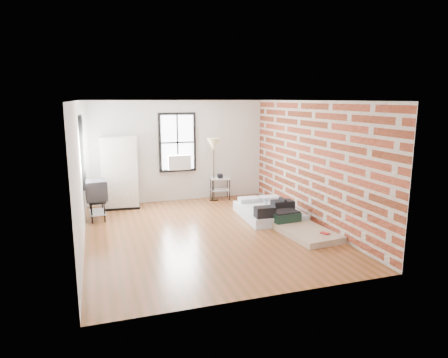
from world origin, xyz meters
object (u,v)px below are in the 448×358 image
object	(u,v)px
mattress_bare	(299,227)
side_table	(220,182)
mattress_main	(269,211)
wardrobe	(120,173)
tv_stand	(96,192)
floor_lamp	(214,147)

from	to	relation	value
mattress_bare	side_table	distance (m)	3.40
mattress_bare	mattress_main	bearing A→B (deg)	92.19
wardrobe	tv_stand	size ratio (longest dim) A/B	1.97
wardrobe	tv_stand	xyz separation A→B (m)	(-0.61, -0.92, -0.26)
wardrobe	floor_lamp	bearing A→B (deg)	4.88
wardrobe	tv_stand	distance (m)	1.13
mattress_bare	tv_stand	world-z (taller)	tv_stand
wardrobe	side_table	xyz separation A→B (m)	(2.76, 0.07, -0.44)
mattress_bare	side_table	xyz separation A→B (m)	(-0.75, 3.29, 0.39)
wardrobe	tv_stand	world-z (taller)	wardrobe
mattress_main	mattress_bare	world-z (taller)	mattress_main
floor_lamp	mattress_main	bearing A→B (deg)	-68.53
floor_lamp	wardrobe	bearing A→B (deg)	-180.00
mattress_bare	wardrobe	xyz separation A→B (m)	(-3.52, 3.22, 0.83)
mattress_main	floor_lamp	world-z (taller)	floor_lamp
mattress_bare	side_table	bearing A→B (deg)	97.10
mattress_main	wardrobe	world-z (taller)	wardrobe
mattress_main	floor_lamp	size ratio (longest dim) A/B	1.02
floor_lamp	tv_stand	size ratio (longest dim) A/B	1.85
wardrobe	floor_lamp	world-z (taller)	wardrobe
mattress_main	tv_stand	world-z (taller)	tv_stand
mattress_main	mattress_bare	xyz separation A→B (m)	(0.17, -1.21, -0.04)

